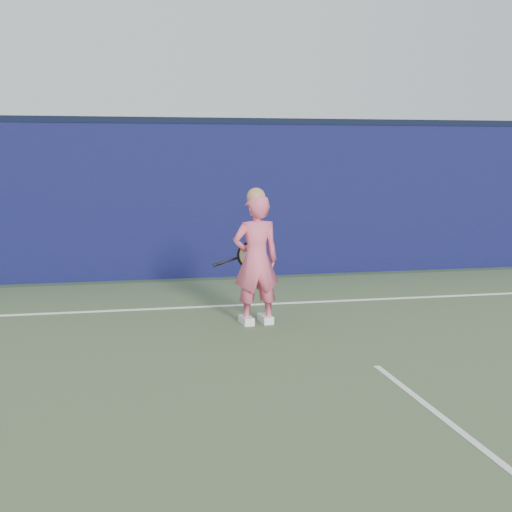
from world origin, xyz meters
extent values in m
plane|color=#2D482C|center=(0.00, 0.00, 0.00)|extent=(80.00, 80.00, 0.00)
cube|color=#0E0F3E|center=(0.00, 6.50, 1.25)|extent=(24.00, 0.40, 2.50)
cube|color=black|center=(0.00, 6.50, 2.55)|extent=(24.00, 0.42, 0.10)
imported|color=#E85A79|center=(-0.76, 2.96, 0.77)|extent=(0.60, 0.43, 1.55)
sphere|color=#AF7F4E|center=(-0.76, 2.96, 1.52)|extent=(0.22, 0.22, 0.22)
cube|color=white|center=(-0.64, 2.97, 0.05)|extent=(0.15, 0.29, 0.10)
cube|color=white|center=(-0.88, 2.95, 0.05)|extent=(0.15, 0.29, 0.10)
torus|color=black|center=(-0.77, 3.38, 0.78)|extent=(0.33, 0.14, 0.33)
torus|color=yellow|center=(-0.77, 3.38, 0.78)|extent=(0.27, 0.10, 0.27)
cylinder|color=beige|center=(-0.77, 3.38, 0.78)|extent=(0.26, 0.09, 0.26)
cylinder|color=black|center=(-1.01, 3.40, 0.71)|extent=(0.30, 0.06, 0.11)
cylinder|color=black|center=(-1.15, 3.41, 0.67)|extent=(0.14, 0.05, 0.07)
cube|color=white|center=(0.00, 4.00, 0.01)|extent=(11.00, 0.08, 0.01)
camera|label=1|loc=(-2.47, -5.19, 2.00)|focal=50.00mm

